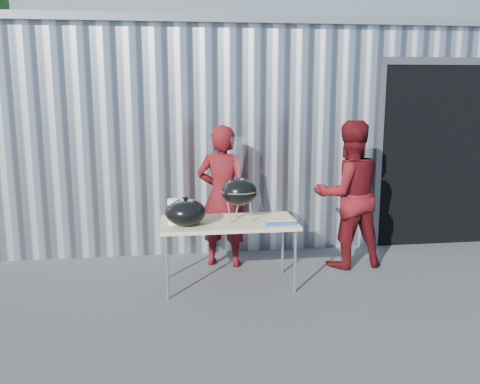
{
  "coord_description": "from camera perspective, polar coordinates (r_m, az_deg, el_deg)",
  "views": [
    {
      "loc": [
        -0.82,
        -5.25,
        2.25
      ],
      "look_at": [
        -0.01,
        0.61,
        1.05
      ],
      "focal_mm": 40.0,
      "sensor_mm": 36.0,
      "label": 1
    }
  ],
  "objects": [
    {
      "name": "ground",
      "position": [
        5.77,
        0.96,
        -11.48
      ],
      "size": [
        80.0,
        80.0,
        0.0
      ],
      "primitive_type": "plane",
      "color": "#343437"
    },
    {
      "name": "building",
      "position": [
        10.01,
        2.14,
        7.38
      ],
      "size": [
        8.2,
        6.2,
        3.1
      ],
      "color": "silver",
      "rests_on": "ground"
    },
    {
      "name": "folding_table",
      "position": [
        5.95,
        -1.22,
        -3.51
      ],
      "size": [
        1.5,
        0.75,
        0.75
      ],
      "color": "tan",
      "rests_on": "ground"
    },
    {
      "name": "kettle_grill",
      "position": [
        5.89,
        -0.1,
        0.96
      ],
      "size": [
        0.41,
        0.41,
        0.93
      ],
      "color": "black",
      "rests_on": "folding_table"
    },
    {
      "name": "grill_lid",
      "position": [
        5.78,
        -5.83,
        -2.16
      ],
      "size": [
        0.44,
        0.44,
        0.32
      ],
      "color": "black",
      "rests_on": "folding_table"
    },
    {
      "name": "paper_towels",
      "position": [
        5.82,
        -7.14,
        -2.11
      ],
      "size": [
        0.12,
        0.12,
        0.28
      ],
      "primitive_type": "cylinder",
      "color": "white",
      "rests_on": "folding_table"
    },
    {
      "name": "white_tub",
      "position": [
        6.12,
        -6.61,
        -2.31
      ],
      "size": [
        0.2,
        0.15,
        0.1
      ],
      "primitive_type": "cube",
      "color": "white",
      "rests_on": "folding_table"
    },
    {
      "name": "foil_box",
      "position": [
        5.78,
        4.36,
        -3.27
      ],
      "size": [
        0.32,
        0.05,
        0.06
      ],
      "color": "#1949A6",
      "rests_on": "folding_table"
    },
    {
      "name": "person_cook",
      "position": [
        6.61,
        -1.84,
        -0.46
      ],
      "size": [
        0.74,
        0.6,
        1.77
      ],
      "primitive_type": "imported",
      "rotation": [
        0.0,
        0.0,
        2.84
      ],
      "color": "#4C0C0F",
      "rests_on": "ground"
    },
    {
      "name": "person_bystander",
      "position": [
        6.72,
        11.49,
        -0.26
      ],
      "size": [
        0.95,
        0.77,
        1.82
      ],
      "primitive_type": "imported",
      "rotation": [
        0.0,
        0.0,
        3.24
      ],
      "color": "#4C0C0F",
      "rests_on": "ground"
    }
  ]
}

